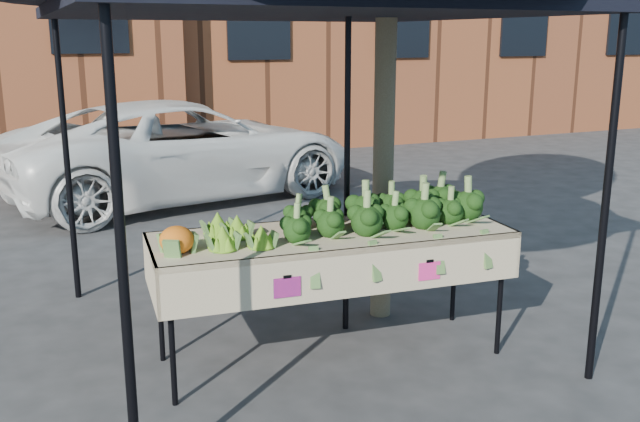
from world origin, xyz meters
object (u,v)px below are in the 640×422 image
at_px(vehicle, 178,17).
at_px(street_tree, 387,16).
at_px(canopy, 298,152).
at_px(table, 332,296).

bearing_deg(vehicle, street_tree, 174.09).
xyz_separation_m(vehicle, street_tree, (0.42, -4.81, -0.10)).
distance_m(canopy, street_tree, 1.20).
bearing_deg(canopy, street_tree, 5.23).
relative_size(table, vehicle, 0.51).
distance_m(table, street_tree, 2.06).
relative_size(canopy, vehicle, 0.66).
xyz_separation_m(table, canopy, (-0.05, 0.48, 0.92)).
height_order(vehicle, street_tree, vehicle).
distance_m(vehicle, street_tree, 4.83).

